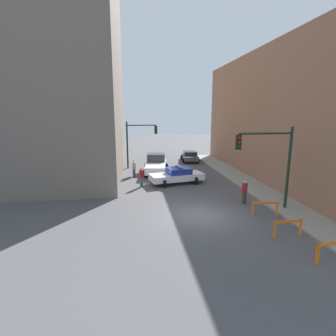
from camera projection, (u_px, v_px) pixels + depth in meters
ground_plane at (197, 215)px, 16.05m from camera, size 120.00×120.00×0.00m
sidewalk_right at (291, 209)px, 16.85m from camera, size 2.40×44.00×0.12m
building_corner_left at (46, 52)px, 25.58m from camera, size 14.00×20.00×23.85m
building_right at (318, 116)px, 24.35m from camera, size 12.00×28.00×11.77m
traffic_light_near at (272, 156)px, 16.17m from camera, size 3.64×0.35×5.20m
traffic_light_far at (137, 138)px, 29.05m from camera, size 3.44×0.35×5.20m
police_car at (177, 175)px, 23.15m from camera, size 4.98×2.95×1.52m
white_truck at (156, 164)px, 27.17m from camera, size 3.05×5.60×1.90m
parked_car_near at (190, 156)px, 33.78m from camera, size 2.56×4.46×1.31m
pedestrian_crossing at (141, 177)px, 21.99m from camera, size 0.37×0.37×1.66m
pedestrian_corner at (134, 168)px, 25.48m from camera, size 0.51×0.51×1.66m
pedestrian_sidewalk at (244, 192)px, 17.89m from camera, size 0.48×0.48×1.66m
barrier_front at (331, 248)px, 10.92m from camera, size 1.59×0.41×0.90m
barrier_mid at (288, 225)px, 13.12m from camera, size 1.60×0.24×0.90m
barrier_back at (265, 206)px, 15.81m from camera, size 1.58×0.44×0.90m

